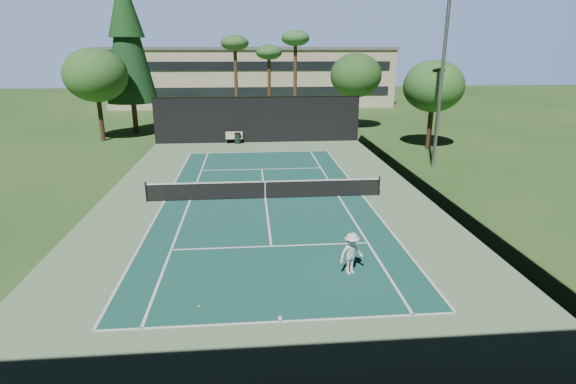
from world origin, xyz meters
name	(u,v)px	position (x,y,z in m)	size (l,w,h in m)	color
ground	(265,199)	(0.00, 0.00, 0.00)	(160.00, 160.00, 0.00)	#2D551F
apron_slab	(265,199)	(0.00, 0.00, 0.01)	(18.00, 32.00, 0.01)	#6A8C62
court_surface	(265,198)	(0.00, 0.00, 0.01)	(10.97, 23.77, 0.01)	#184F47
court_lines	(265,198)	(0.00, 0.00, 0.02)	(11.07, 23.87, 0.01)	white
tennis_net	(265,189)	(0.00, 0.00, 0.56)	(12.90, 0.10, 1.10)	black
fence	(265,163)	(0.00, 0.06, 2.01)	(18.04, 32.05, 4.03)	black
player	(352,253)	(2.80, -8.99, 0.80)	(1.03, 0.59, 1.59)	silver
tennis_ball_a	(199,306)	(-2.54, -10.83, 0.04)	(0.08, 0.08, 0.08)	#C5E333
tennis_ball_b	(267,195)	(0.14, 0.58, 0.03)	(0.06, 0.06, 0.06)	#DBF237
tennis_ball_c	(259,176)	(-0.24, 4.70, 0.03)	(0.06, 0.06, 0.06)	#C4DF32
tennis_ball_d	(179,183)	(-5.18, 3.42, 0.03)	(0.06, 0.06, 0.06)	#E0EE36
park_bench	(234,137)	(-2.12, 15.76, 0.55)	(1.50, 0.45, 1.02)	#B8B099
trash_bin	(238,138)	(-1.82, 15.57, 0.48)	(0.56, 0.56, 0.95)	black
pine_tree	(126,31)	(-12.00, 22.00, 9.55)	(4.80, 4.80, 15.00)	#4A311F
palm_a	(235,47)	(-2.00, 24.00, 8.19)	(2.80, 2.80, 9.32)	#4F3322
palm_b	(269,55)	(1.50, 26.00, 7.36)	(2.80, 2.80, 8.42)	#46311E
palm_c	(295,42)	(4.00, 23.00, 8.60)	(2.80, 2.80, 9.77)	#4A341F
decid_tree_a	(356,76)	(10.00, 22.00, 5.42)	(5.12, 5.12, 7.62)	#422F1C
decid_tree_b	(434,86)	(14.00, 12.00, 5.08)	(4.80, 4.80, 7.14)	#422F1C
decid_tree_c	(96,75)	(-14.00, 18.00, 5.76)	(5.44, 5.44, 8.09)	#40271B
campus_building	(253,76)	(0.00, 45.98, 4.21)	(40.50, 12.50, 8.30)	#BDAB92
light_pole	(442,72)	(12.00, 6.00, 6.46)	(0.90, 0.25, 12.22)	#919499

